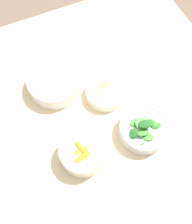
% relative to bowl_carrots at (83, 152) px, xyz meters
% --- Properties ---
extents(ground_plane, '(10.00, 10.00, 0.00)m').
position_rel_bowl_carrots_xyz_m(ground_plane, '(0.11, -0.14, -0.78)').
color(ground_plane, brown).
extents(dining_table, '(1.10, 1.02, 0.74)m').
position_rel_bowl_carrots_xyz_m(dining_table, '(0.11, -0.14, -0.14)').
color(dining_table, beige).
rests_on(dining_table, ground_plane).
extents(bowl_carrots, '(0.15, 0.15, 0.07)m').
position_rel_bowl_carrots_xyz_m(bowl_carrots, '(0.00, 0.00, 0.00)').
color(bowl_carrots, silver).
rests_on(bowl_carrots, dining_table).
extents(bowl_greens, '(0.17, 0.17, 0.09)m').
position_rel_bowl_carrots_xyz_m(bowl_greens, '(-0.01, -0.21, -0.01)').
color(bowl_greens, silver).
rests_on(bowl_greens, dining_table).
extents(bowl_beans_hotdog, '(0.20, 0.20, 0.06)m').
position_rel_bowl_carrots_xyz_m(bowl_beans_hotdog, '(0.29, -0.01, -0.01)').
color(bowl_beans_hotdog, white).
rests_on(bowl_beans_hotdog, dining_table).
extents(bowl_cookies, '(0.15, 0.15, 0.04)m').
position_rel_bowl_carrots_xyz_m(bowl_cookies, '(0.18, -0.16, -0.02)').
color(bowl_cookies, silver).
rests_on(bowl_cookies, dining_table).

